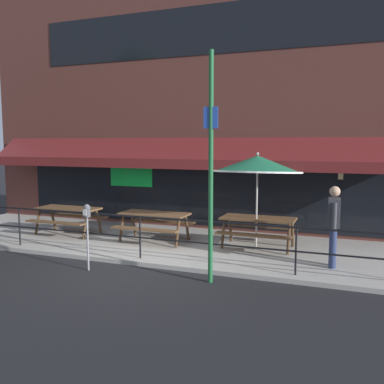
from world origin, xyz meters
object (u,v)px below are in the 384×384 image
(picnic_table_left, at_px, (68,213))
(patio_umbrella_right, at_px, (257,165))
(pedestrian_walking, at_px, (334,222))
(picnic_table_centre, at_px, (154,219))
(parking_meter_far, at_px, (87,217))
(street_sign_pole, at_px, (211,166))
(picnic_table_right, at_px, (258,224))

(picnic_table_left, relative_size, patio_umbrella_right, 0.76)
(pedestrian_walking, bearing_deg, picnic_table_left, 174.53)
(picnic_table_centre, bearing_deg, patio_umbrella_right, 2.32)
(patio_umbrella_right, bearing_deg, parking_meter_far, -139.13)
(picnic_table_centre, xyz_separation_m, street_sign_pole, (2.34, -2.34, 1.55))
(picnic_table_left, xyz_separation_m, patio_umbrella_right, (5.40, 0.16, 1.47))
(picnic_table_left, xyz_separation_m, picnic_table_right, (5.40, 0.35, 0.00))
(picnic_table_left, bearing_deg, pedestrian_walking, -5.47)
(pedestrian_walking, relative_size, parking_meter_far, 1.20)
(patio_umbrella_right, distance_m, street_sign_pole, 2.47)
(picnic_table_centre, relative_size, street_sign_pole, 0.41)
(picnic_table_left, xyz_separation_m, parking_meter_far, (2.36, -2.46, 0.44))
(picnic_table_left, distance_m, street_sign_pole, 5.75)
(patio_umbrella_right, bearing_deg, picnic_table_left, -178.27)
(pedestrian_walking, height_order, parking_meter_far, pedestrian_walking)
(parking_meter_far, bearing_deg, patio_umbrella_right, 40.87)
(parking_meter_far, bearing_deg, street_sign_pole, 3.84)
(street_sign_pole, bearing_deg, pedestrian_walking, 36.21)
(picnic_table_left, height_order, patio_umbrella_right, patio_umbrella_right)
(picnic_table_left, xyz_separation_m, picnic_table_centre, (2.70, 0.05, 0.00))
(picnic_table_right, xyz_separation_m, patio_umbrella_right, (0.00, -0.19, 1.47))
(picnic_table_centre, relative_size, parking_meter_far, 1.27)
(picnic_table_right, distance_m, parking_meter_far, 4.16)
(picnic_table_left, relative_size, street_sign_pole, 0.41)
(pedestrian_walking, height_order, street_sign_pole, street_sign_pole)
(picnic_table_left, xyz_separation_m, pedestrian_walking, (7.21, -0.69, 0.35))
(patio_umbrella_right, bearing_deg, pedestrian_walking, -25.16)
(picnic_table_right, height_order, parking_meter_far, parking_meter_far)
(picnic_table_right, height_order, patio_umbrella_right, patio_umbrella_right)
(pedestrian_walking, xyz_separation_m, street_sign_pole, (-2.17, -1.59, 1.20))
(picnic_table_left, bearing_deg, street_sign_pole, -24.38)
(picnic_table_left, relative_size, picnic_table_centre, 1.00)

